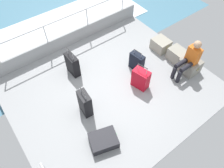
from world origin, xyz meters
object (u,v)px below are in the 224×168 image
Objects in this scene: suitcase_2 at (73,65)px; suitcase_4 at (103,140)px; suitcase_1 at (141,79)px; suitcase_0 at (85,103)px; cargo_crate_1 at (177,55)px; suitcase_3 at (137,62)px; cargo_crate_2 at (190,66)px; passenger_seated at (189,59)px; cargo_crate_0 at (161,45)px.

suitcase_4 is (2.22, -0.55, -0.20)m from suitcase_2.
suitcase_0 is at bearing -97.12° from suitcase_1.
suitcase_3 is (-0.46, -1.19, 0.08)m from cargo_crate_1.
cargo_crate_1 reaches higher than suitcase_4.
suitcase_1 is at bearing -106.04° from cargo_crate_2.
cargo_crate_1 is 1.28m from suitcase_3.
cargo_crate_2 is at bearing 90.00° from passenger_seated.
suitcase_4 is (0.81, -3.25, -0.08)m from cargo_crate_1.
cargo_crate_2 is at bearing -0.47° from cargo_crate_0.
cargo_crate_2 is 0.76× the size of suitcase_4.
suitcase_2 is (-1.29, 0.41, -0.03)m from suitcase_0.
cargo_crate_1 is 0.83× the size of suitcase_3.
suitcase_3 is 2.42m from suitcase_4.
suitcase_2 is at bearing -141.76° from suitcase_1.
cargo_crate_1 is at bearing 68.93° from suitcase_3.
suitcase_1 is at bearing 112.88° from suitcase_4.
cargo_crate_2 reaches higher than cargo_crate_1.
suitcase_4 is (0.93, -0.14, -0.23)m from suitcase_0.
passenger_seated is 1.32× the size of suitcase_2.
suitcase_0 is 1.95m from suitcase_3.
suitcase_3 is (0.95, 1.51, -0.04)m from suitcase_2.
cargo_crate_0 is 1.00× the size of cargo_crate_2.
suitcase_3 is (-0.96, -1.14, 0.07)m from cargo_crate_2.
suitcase_1 is 1.88m from suitcase_4.
cargo_crate_2 is 0.81× the size of suitcase_3.
cargo_crate_2 is 3.27m from suitcase_2.
cargo_crate_0 is 3.52m from suitcase_4.
suitcase_3 reaches higher than cargo_crate_1.
passenger_seated reaches higher than suitcase_2.
passenger_seated reaches higher than suitcase_0.
cargo_crate_1 is at bearing 155.03° from passenger_seated.
suitcase_2 reaches higher than cargo_crate_0.
cargo_crate_2 is 1.49m from suitcase_3.
passenger_seated is 1.55× the size of suitcase_4.
suitcase_0 is (-0.12, -3.11, 0.15)m from cargo_crate_1.
suitcase_0 is at bearing -80.43° from cargo_crate_0.
cargo_crate_0 is 0.76× the size of suitcase_4.
suitcase_0 reaches higher than cargo_crate_0.
suitcase_0 is 1.60m from suitcase_1.
cargo_crate_1 is at bearing 62.39° from suitcase_2.
cargo_crate_1 is at bearing 3.61° from cargo_crate_0.
cargo_crate_2 is 3.13m from suitcase_0.
cargo_crate_2 is at bearing 49.86° from suitcase_3.
suitcase_0 is at bearing -17.75° from suitcase_2.
suitcase_0 reaches higher than suitcase_4.
cargo_crate_0 is at bearing -176.39° from cargo_crate_1.
suitcase_2 is at bearing -125.86° from cargo_crate_2.
passenger_seated is (0.50, -0.23, 0.39)m from cargo_crate_1.
cargo_crate_0 is at bearing 170.33° from passenger_seated.
suitcase_3 is at bearing -81.18° from cargo_crate_0.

